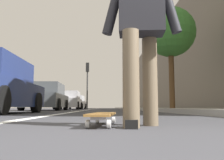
% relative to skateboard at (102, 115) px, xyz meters
% --- Properties ---
extents(ground_plane, '(80.00, 80.00, 0.00)m').
position_rel_skateboard_xyz_m(ground_plane, '(8.69, -0.16, -0.09)').
color(ground_plane, '#38383D').
extents(lane_stripe_white, '(52.00, 0.16, 0.01)m').
position_rel_skateboard_xyz_m(lane_stripe_white, '(18.69, 1.10, -0.09)').
color(lane_stripe_white, silver).
rests_on(lane_stripe_white, ground).
extents(sidewalk_curb, '(52.00, 3.20, 0.13)m').
position_rel_skateboard_xyz_m(sidewalk_curb, '(16.69, -3.59, -0.03)').
color(sidewalk_curb, '#9E9B93').
rests_on(sidewalk_curb, ground).
extents(building_facade, '(40.00, 1.20, 8.63)m').
position_rel_skateboard_xyz_m(building_facade, '(20.69, -6.51, 4.22)').
color(building_facade, slate).
rests_on(building_facade, ground).
extents(skateboard, '(0.86, 0.28, 0.11)m').
position_rel_skateboard_xyz_m(skateboard, '(0.00, 0.00, 0.00)').
color(skateboard, white).
rests_on(skateboard, ground).
extents(skater_person, '(0.44, 0.72, 1.64)m').
position_rel_skateboard_xyz_m(skater_person, '(-0.15, -0.35, 0.84)').
color(skater_person, brown).
rests_on(skater_person, ground).
extents(parked_car_mid, '(4.22, 2.04, 1.47)m').
position_rel_skateboard_xyz_m(parked_car_mid, '(11.07, 3.20, 0.61)').
color(parked_car_mid, '#4C5156').
rests_on(parked_car_mid, ground).
extents(parked_car_far, '(4.31, 2.00, 1.47)m').
position_rel_skateboard_xyz_m(parked_car_far, '(17.70, 2.93, 0.61)').
color(parked_car_far, '#B7B7BC').
rests_on(parked_car_far, ground).
extents(parked_car_end, '(4.42, 2.12, 1.46)m').
position_rel_skateboard_xyz_m(parked_car_end, '(24.66, 3.18, 0.60)').
color(parked_car_end, '#B7B7BC').
rests_on(parked_car_end, ground).
extents(traffic_light, '(0.33, 0.28, 4.12)m').
position_rel_skateboard_xyz_m(traffic_light, '(18.96, 1.50, 2.76)').
color(traffic_light, '#2D2D2D').
rests_on(traffic_light, ground).
extents(street_tree_mid, '(2.40, 2.40, 4.98)m').
position_rel_skateboard_xyz_m(street_tree_mid, '(8.92, -3.19, 3.66)').
color(street_tree_mid, brown).
rests_on(street_tree_mid, ground).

